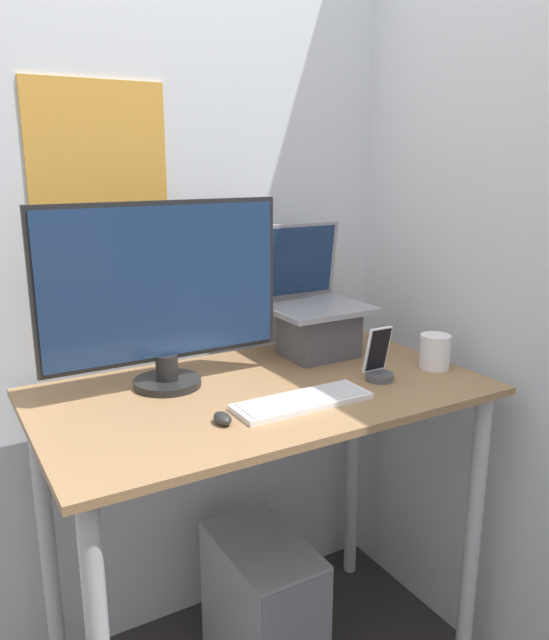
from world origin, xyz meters
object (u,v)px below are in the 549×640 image
Objects in this scene: laptop at (316,320)px; computer_tower at (263,608)px; cell_phone at (379,365)px; keyboard at (302,401)px; mouse at (222,418)px; monitor at (163,296)px.

laptop is 0.87m from computer_tower.
laptop is at bearing 94.25° from cell_phone.
cell_phone is at bearing 9.30° from keyboard.
mouse is at bearing -178.06° from keyboard.
cell_phone is 0.34× the size of computer_tower.
mouse is (0.02, -0.29, -0.23)m from monitor.
keyboard is 0.81× the size of computer_tower.
monitor is 0.38m from mouse.
laptop is 6.65× the size of mouse.
laptop is at bearing 51.77° from keyboard.
laptop reaches higher than computer_tower.
cell_phone is (0.02, -0.28, -0.07)m from laptop.
keyboard is (-0.25, -0.32, -0.10)m from laptop.
computer_tower is (-0.27, -0.15, -0.81)m from laptop.
laptop is 0.42m from keyboard.
mouse is (-0.47, -0.33, -0.10)m from laptop.
keyboard is at bearing -128.23° from laptop.
keyboard is at bearing -50.01° from monitor.
keyboard is (0.24, -0.29, -0.24)m from monitor.
keyboard reaches higher than computer_tower.
cell_phone is at bearing -85.75° from laptop.
computer_tower is (0.22, -0.11, -0.95)m from monitor.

